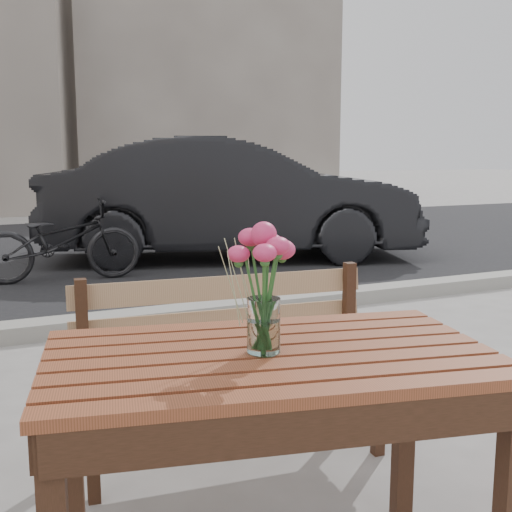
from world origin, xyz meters
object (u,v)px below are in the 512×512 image
Objects in this scene: main_table at (270,394)px; parked_car at (231,199)px; main_vase at (264,272)px; bicycle at (60,241)px.

parked_car is at bearing 80.49° from main_table.
main_table is 3.75× the size of main_vase.
parked_car reaches higher than bicycle.
main_table is 0.85× the size of bicycle.
bicycle is (0.14, 5.20, -0.22)m from main_table.
main_table is at bearing 176.61° from parked_car.
main_vase is at bearing -176.82° from bicycle.
main_table is 0.30× the size of parked_car.
bicycle reaches higher than main_table.
main_table is 5.21m from bicycle.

